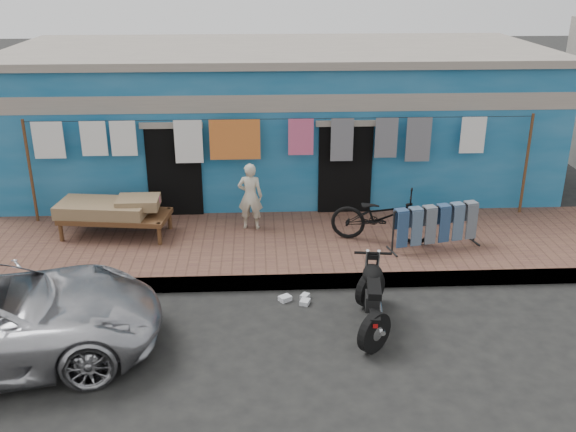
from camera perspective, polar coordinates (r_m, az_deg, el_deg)
The scene contains 13 objects.
ground at distance 9.61m, azimuth 0.59°, elevation -10.84°, with size 80.00×80.00×0.00m, color black.
sidewalk at distance 12.19m, azimuth -0.23°, elevation -2.74°, with size 28.00×3.00×0.25m, color brown.
curb at distance 10.89m, azimuth 0.12°, elevation -5.90°, with size 28.00×0.10×0.25m, color gray.
building at distance 15.48m, azimuth -0.91°, elevation 8.71°, with size 12.20×5.20×3.36m.
clothesline at distance 12.78m, azimuth -2.25°, elevation 6.51°, with size 10.06×0.06×2.10m.
seated_person at distance 12.50m, azimuth -3.38°, elevation 1.77°, with size 0.48×0.32×1.33m, color beige.
bicycle at distance 12.03m, azimuth 8.37°, elevation 0.48°, with size 0.67×1.89×1.22m, color black.
motorcycle at distance 9.71m, azimuth 7.55°, elevation -7.11°, with size 0.77×1.67×1.05m, color black, non-canonical shape.
charpoy at distance 12.70m, azimuth -15.06°, elevation -0.11°, with size 2.25×1.28×0.72m, color brown, non-canonical shape.
jeans_rack at distance 12.01m, azimuth 12.95°, elevation -0.86°, with size 1.79×0.75×0.85m, color black, non-canonical shape.
litter_a at distance 10.57m, azimuth -0.26°, elevation -7.33°, with size 0.19×0.15×0.08m, color silver.
litter_b at distance 10.64m, azimuth 1.52°, elevation -7.15°, with size 0.15×0.11×0.08m, color silver.
litter_c at distance 10.48m, azimuth 1.52°, elevation -7.64°, with size 0.18×0.14×0.07m, color silver.
Camera 1 is at (-0.49, -8.08, 5.18)m, focal length 40.00 mm.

